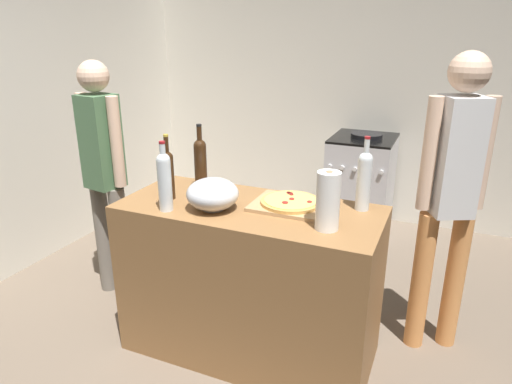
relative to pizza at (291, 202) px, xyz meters
The scene contains 15 objects.
ground_plane 1.21m from the pizza, 105.98° to the left, with size 4.70×3.70×0.02m, color #6B5B4C.
kitchen_wall_rear 2.35m from the pizza, 95.06° to the left, with size 4.70×0.10×2.60m, color silver.
kitchen_wall_left 2.44m from the pizza, 162.72° to the left, with size 0.10×3.70×2.60m, color silver.
counter 0.54m from the pizza, 158.33° to the right, with size 1.41×0.62×0.91m, color olive.
cutting_board 0.02m from the pizza, 85.39° to the right, with size 0.40×0.32×0.02m, color tan.
pizza is the anchor object (origin of this frame).
mixing_bowl 0.42m from the pizza, 152.29° to the right, with size 0.28×0.28×0.17m.
paper_towel_roll 0.34m from the pizza, 38.46° to the right, with size 0.11×0.11×0.29m.
wine_bottle_green 0.40m from the pizza, 18.26° to the left, with size 0.07×0.07×0.39m.
wine_bottle_amber 0.59m from the pizza, behind, with size 0.07×0.07×0.39m.
wine_bottle_dark 0.69m from the pizza, 167.92° to the right, with size 0.07×0.07×0.37m.
wine_bottle_clear 0.67m from the pizza, 152.93° to the right, with size 0.07×0.07×0.37m.
stove 1.98m from the pizza, 89.24° to the left, with size 0.55×0.64×0.94m.
person_in_stripes 1.35m from the pizza, behind, with size 0.37×0.23×1.63m.
person_in_red 0.88m from the pizza, 27.34° to the left, with size 0.34×0.27×1.71m.
Camera 1 is at (0.94, -1.33, 1.81)m, focal length 32.19 mm.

